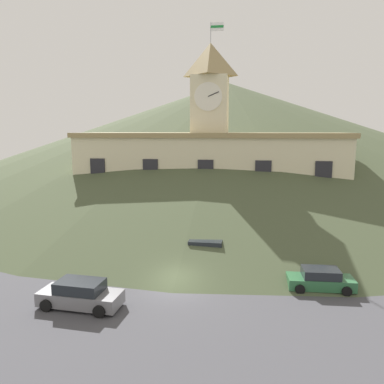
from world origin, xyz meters
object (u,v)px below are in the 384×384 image
Objects in this scene: car_green_wagon at (320,280)px; pedestrian at (249,235)px; car_blue_van at (206,252)px; car_gray_pickup at (80,295)px; car_yellow_coupe at (179,235)px; street_lamp_left at (103,198)px; street_lamp_center at (310,206)px; car_red_sedan at (61,235)px; street_lamp_far_right at (197,202)px.

pedestrian reaches higher than car_green_wagon.
car_gray_pickup is at bearing 52.34° from car_blue_van.
street_lamp_left is at bearing -26.32° from car_yellow_coupe.
car_gray_pickup is 15.60m from car_yellow_coupe.
pedestrian is at bearing -121.14° from car_blue_van.
car_gray_pickup is 16.52m from car_green_wagon.
car_blue_van is (-10.16, -10.82, -2.22)m from street_lamp_center.
car_yellow_coupe is (-13.64, -4.76, -2.55)m from street_lamp_center.
pedestrian is at bearing 114.07° from car_green_wagon.
car_blue_van is 6.94m from pedestrian.
car_blue_van is at bearing 161.23° from car_red_sedan.
street_lamp_center is (12.44, 0.00, 0.01)m from street_lamp_far_right.
street_lamp_far_right is at bearing -156.48° from car_red_sedan.
car_gray_pickup is at bearing -103.45° from street_lamp_far_right.
street_lamp_center is at bearing 0.00° from street_lamp_left.
car_gray_pickup is 1.06× the size of car_blue_van.
car_green_wagon is (12.15, -10.12, 0.09)m from car_yellow_coupe.
car_gray_pickup is (-17.21, -19.94, -2.37)m from street_lamp_center.
street_lamp_left reaches higher than street_lamp_far_right.
car_gray_pickup is 18.45m from pedestrian.
pedestrian reaches higher than car_red_sedan.
car_blue_van is 15.85m from car_red_sedan.
street_lamp_far_right is (11.17, 0.00, -0.17)m from street_lamp_left.
pedestrian is at bearing -15.97° from street_lamp_left.
street_lamp_center is at bearing -168.99° from car_red_sedan.
street_lamp_center is 15.16m from car_green_wagon.
street_lamp_far_right reaches higher than car_yellow_coupe.
car_red_sedan is at bearing -165.22° from street_lamp_center.
street_lamp_left is 21.10m from car_gray_pickup.
car_red_sedan is (-1.85, -6.72, -2.68)m from street_lamp_left.
pedestrian is at bearing -178.21° from car_red_sedan.
car_red_sedan is (-8.25, 13.22, -0.14)m from car_gray_pickup.
car_red_sedan is at bearing -14.95° from car_blue_van.
car_blue_van is (2.28, -10.82, -2.21)m from street_lamp_far_right.
street_lamp_center is 0.79× the size of car_gray_pickup.
street_lamp_left reaches higher than car_gray_pickup.
car_green_wagon is at bearing -95.71° from street_lamp_center.
car_yellow_coupe is at bearing 80.63° from car_gray_pickup.
street_lamp_center is at bearing -161.55° from car_yellow_coupe.
street_lamp_center reaches higher than street_lamp_far_right.
street_lamp_center is 15.01m from car_blue_van.
street_lamp_left is 0.84× the size of car_gray_pickup.
street_lamp_far_right reaches higher than car_gray_pickup.
street_lamp_left reaches higher than car_blue_van.
street_lamp_left is 1.06× the size of street_lamp_far_right.
street_lamp_center reaches higher than car_red_sedan.
car_yellow_coupe is at bearing -104.06° from street_lamp_far_right.
car_gray_pickup is at bearing 118.21° from car_red_sedan.
car_blue_van is (13.46, -10.82, -2.38)m from street_lamp_left.
car_blue_van reaches higher than pedestrian.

